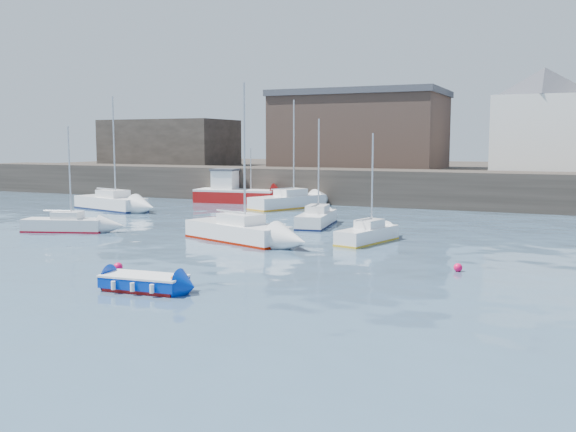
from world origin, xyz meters
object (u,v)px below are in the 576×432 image
at_px(sailboat_f, 317,218).
at_px(sailboat_h, 288,201).
at_px(sailboat_b, 237,231).
at_px(buoy_mid, 458,271).
at_px(fishing_boat, 234,192).
at_px(buoy_far, 230,234).
at_px(sailboat_a, 64,224).
at_px(sailboat_c, 367,234).
at_px(sailboat_e, 111,203).
at_px(buoy_near, 118,271).
at_px(blue_dinghy, 144,282).

distance_m(sailboat_f, sailboat_h, 11.26).
bearing_deg(sailboat_b, buoy_mid, -15.77).
bearing_deg(fishing_boat, buoy_far, -61.85).
relative_size(sailboat_a, sailboat_c, 1.08).
bearing_deg(fishing_boat, sailboat_f, -43.34).
distance_m(fishing_boat, sailboat_e, 11.20).
height_order(sailboat_a, sailboat_h, sailboat_h).
distance_m(buoy_mid, buoy_far, 15.22).
bearing_deg(buoy_mid, sailboat_e, 155.06).
bearing_deg(fishing_boat, sailboat_b, -60.65).
bearing_deg(sailboat_h, sailboat_b, -74.89).
relative_size(buoy_near, buoy_mid, 1.06).
distance_m(blue_dinghy, buoy_mid, 12.86).
relative_size(blue_dinghy, sailboat_f, 0.47).
bearing_deg(sailboat_h, buoy_mid, -50.45).
height_order(sailboat_b, sailboat_c, sailboat_b).
bearing_deg(sailboat_c, sailboat_e, 161.85).
distance_m(blue_dinghy, sailboat_a, 17.57).
height_order(sailboat_e, sailboat_h, sailboat_e).
relative_size(sailboat_a, buoy_mid, 17.39).
bearing_deg(buoy_far, sailboat_b, -52.17).
bearing_deg(sailboat_b, sailboat_a, -175.02).
xyz_separation_m(sailboat_c, buoy_near, (-7.29, -11.67, -0.45)).
bearing_deg(sailboat_h, sailboat_c, -52.52).
height_order(sailboat_f, sailboat_h, sailboat_h).
xyz_separation_m(sailboat_a, sailboat_f, (12.94, 8.70, 0.04)).
xyz_separation_m(sailboat_a, sailboat_e, (-5.68, 11.16, 0.14)).
distance_m(sailboat_f, buoy_mid, 15.56).
relative_size(sailboat_c, buoy_mid, 16.14).
distance_m(sailboat_c, buoy_mid, 8.27).
relative_size(blue_dinghy, sailboat_h, 0.37).
height_order(sailboat_c, sailboat_h, sailboat_h).
height_order(blue_dinghy, buoy_mid, blue_dinghy).
xyz_separation_m(buoy_mid, buoy_far, (-14.11, 5.71, 0.00)).
height_order(sailboat_f, buoy_mid, sailboat_f).
distance_m(sailboat_a, buoy_far, 10.14).
bearing_deg(sailboat_e, buoy_far, -27.51).
relative_size(buoy_mid, buoy_far, 0.86).
height_order(blue_dinghy, sailboat_c, sailboat_c).
height_order(blue_dinghy, sailboat_b, sailboat_b).
relative_size(blue_dinghy, fishing_boat, 0.43).
xyz_separation_m(sailboat_a, sailboat_b, (11.33, 0.99, 0.11)).
height_order(sailboat_a, buoy_far, sailboat_a).
bearing_deg(sailboat_e, sailboat_a, -63.05).
relative_size(fishing_boat, sailboat_f, 1.10).
bearing_deg(buoy_far, buoy_near, -84.74).
bearing_deg(sailboat_f, sailboat_e, 172.46).
bearing_deg(sailboat_c, buoy_near, -122.00).
bearing_deg(blue_dinghy, sailboat_e, 131.70).
distance_m(sailboat_b, buoy_mid, 12.88).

